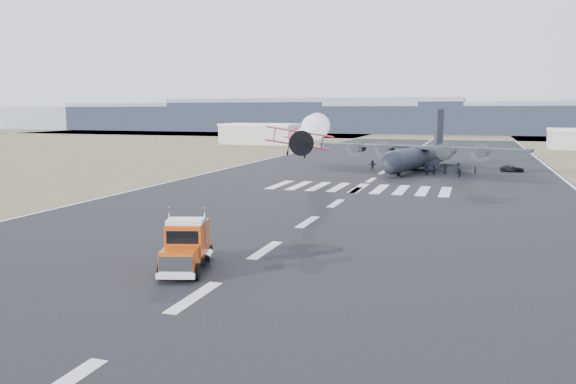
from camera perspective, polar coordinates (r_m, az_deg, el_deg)
The scene contains 21 objects.
ground at distance 34.65m, azimuth -9.47°, elevation -10.48°, with size 500.00×500.00×0.00m, color black.
scrub_far at distance 259.62m, azimuth 15.04°, elevation 5.58°, with size 500.00×80.00×0.00m, color brown.
runway_markings at distance 90.94m, azimuth 8.44°, elevation 1.22°, with size 60.00×260.00×0.01m, color silver, non-canonical shape.
ridge_seg_a at distance 357.52m, azimuth -17.81°, elevation 7.18°, with size 150.00×50.00×13.00m, color gray.
ridge_seg_b at distance 323.52m, azimuth -8.40°, elevation 7.59°, with size 150.00×50.00×15.00m, color gray.
ridge_seg_c at distance 299.94m, azimuth 2.86°, elevation 7.81°, with size 150.00×50.00×17.00m, color gray.
ridge_seg_d at distance 289.37m, azimuth 15.45°, elevation 7.11°, with size 150.00×50.00×13.00m, color gray.
hangar_left at distance 186.73m, azimuth -2.82°, elevation 5.94°, with size 24.50×14.50×6.70m.
semi_truck at distance 40.15m, azimuth -10.28°, elevation -5.25°, with size 4.52×8.17×3.60m.
aerobatic_biplane at distance 55.93m, azimuth 0.91°, elevation 5.31°, with size 6.80×6.30×3.10m.
smoke_trail at distance 85.79m, azimuth 2.64°, elevation 6.53°, with size 9.99×35.91×4.28m.
transport_aircraft at distance 107.79m, azimuth 13.36°, elevation 3.74°, with size 38.88×31.80×11.30m.
support_vehicle at distance 109.96m, azimuth 21.80°, elevation 2.24°, with size 1.97×4.28×1.19m, color black.
crew_a at distance 102.84m, azimuth 10.11°, elevation 2.44°, with size 0.58×0.48×1.59m, color black.
crew_b at distance 100.38m, azimuth 14.54°, elevation 2.19°, with size 0.83×0.51×1.71m, color black.
crew_c at distance 103.81m, azimuth 16.89°, elevation 2.35°, with size 1.23×0.57×1.90m, color black.
crew_d at distance 98.22m, azimuth 17.03°, elevation 1.93°, with size 0.93×0.48×1.59m, color black.
crew_e at distance 102.51m, azimuth 15.67°, elevation 2.23°, with size 0.77×0.47×1.57m, color black.
crew_f at distance 106.09m, azimuth 8.57°, elevation 2.73°, with size 1.74×0.56×1.88m, color black.
crew_g at distance 102.19m, azimuth 18.48°, elevation 2.10°, with size 0.58×0.47×1.58m, color black.
crew_h at distance 99.44m, azimuth 13.84°, elevation 2.19°, with size 0.89×0.55×1.82m, color black.
Camera 1 is at (15.53, -28.92, 11.10)m, focal length 35.00 mm.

